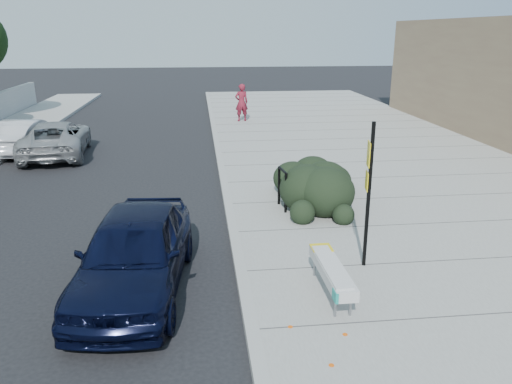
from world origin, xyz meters
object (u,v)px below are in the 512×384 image
bike_rack (282,185)px  pedestrian (242,103)px  sign_post (368,187)px  wagon_silver (26,136)px  bench (332,271)px  suv_silver (56,139)px  sedan_navy (135,252)px

bike_rack → pedestrian: 13.44m
sign_post → wagon_silver: size_ratio=0.71×
sign_post → wagon_silver: 15.29m
bench → pedestrian: 18.00m
wagon_silver → suv_silver: size_ratio=0.84×
bike_rack → sedan_navy: sedan_navy is taller
sedan_navy → bike_rack: bearing=53.3°
suv_silver → bench: bearing=117.1°
bike_rack → sedan_navy: size_ratio=0.24×
sign_post → pedestrian: bearing=105.1°
suv_silver → pedestrian: pedestrian is taller
bench → sedan_navy: bearing=165.6°
bench → wagon_silver: size_ratio=0.47×
wagon_silver → pedestrian: pedestrian is taller
bench → sign_post: sign_post is taller
bike_rack → suv_silver: suv_silver is taller
bike_rack → sedan_navy: 5.00m
sign_post → suv_silver: bearing=140.4°
bench → pedestrian: (0.00, 17.99, 0.49)m
sedan_navy → wagon_silver: (-5.53, 11.79, -0.10)m
bench → bike_rack: bearing=90.8°
bike_rack → pedestrian: bearing=83.5°
wagon_silver → bench: bearing=132.3°
pedestrian → sedan_navy: bearing=67.1°
suv_silver → pedestrian: size_ratio=2.54×
bike_rack → suv_silver: bearing=129.8°
sign_post → suv_silver: sign_post is taller
bench → sign_post: (0.94, 1.06, 1.17)m
sign_post → wagon_silver: bearing=142.6°
bench → wagon_silver: 15.51m
bench → pedestrian: bearing=89.4°
pedestrian → suv_silver: bearing=26.9°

